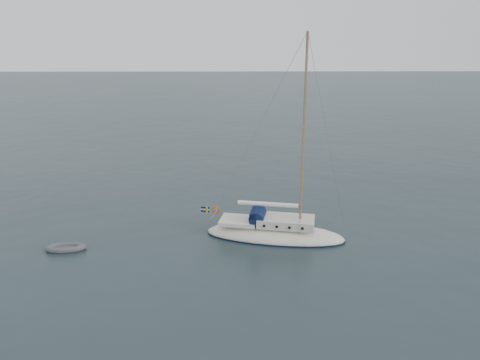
{
  "coord_description": "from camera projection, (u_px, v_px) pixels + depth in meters",
  "views": [
    {
      "loc": [
        -0.71,
        -27.01,
        12.29
      ],
      "look_at": [
        -0.39,
        0.0,
        3.99
      ],
      "focal_mm": 35.0,
      "sensor_mm": 36.0,
      "label": 1
    }
  ],
  "objects": [
    {
      "name": "dinghy",
      "position": [
        66.0,
        248.0,
        28.08
      ],
      "size": [
        2.44,
        1.1,
        0.35
      ],
      "rotation": [
        0.0,
        0.0,
        0.1
      ],
      "color": "#49484E",
      "rests_on": "ground"
    },
    {
      "name": "sailboat",
      "position": [
        275.0,
        223.0,
        29.57
      ],
      "size": [
        9.26,
        2.77,
        13.18
      ],
      "rotation": [
        0.0,
        0.0,
        -0.19
      ],
      "color": "silver",
      "rests_on": "ground"
    },
    {
      "name": "ground",
      "position": [
        246.0,
        240.0,
        29.43
      ],
      "size": [
        300.0,
        300.0,
        0.0
      ],
      "primitive_type": "plane",
      "color": "black",
      "rests_on": "ground"
    }
  ]
}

